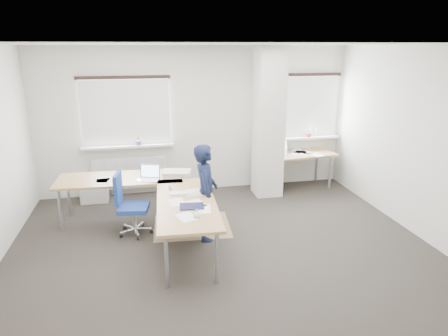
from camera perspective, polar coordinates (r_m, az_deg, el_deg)
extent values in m
plane|color=#282521|center=(5.89, -0.38, -11.10)|extent=(6.00, 6.00, 0.00)
cube|color=beige|center=(7.79, -4.09, 6.79)|extent=(6.00, 0.04, 2.80)
cube|color=beige|center=(3.11, 8.89, -9.46)|extent=(6.00, 0.04, 2.80)
cube|color=beige|center=(6.64, 25.93, 3.32)|extent=(0.04, 5.00, 2.80)
cube|color=white|center=(5.20, -0.44, 17.27)|extent=(6.00, 5.00, 0.04)
cube|color=beige|center=(7.55, 6.38, 6.32)|extent=(0.50, 0.50, 2.78)
cube|color=white|center=(7.66, -13.85, 7.69)|extent=(1.60, 0.04, 1.20)
cube|color=white|center=(7.62, -13.86, 7.64)|extent=(1.60, 0.02, 1.20)
cube|color=white|center=(7.71, -13.54, 3.06)|extent=(1.70, 0.20, 0.04)
cube|color=white|center=(8.35, 11.93, 8.55)|extent=(1.20, 0.04, 1.20)
cube|color=white|center=(8.31, 12.04, 8.51)|extent=(1.20, 0.02, 1.20)
cube|color=white|center=(8.40, 11.86, 4.29)|extent=(1.30, 0.20, 0.04)
cube|color=white|center=(7.87, -13.27, -0.65)|extent=(1.40, 0.10, 0.60)
cylinder|color=#763C85|center=(7.67, -12.08, 3.55)|extent=(0.12, 0.12, 0.08)
imported|color=#306B2A|center=(7.66, -12.10, 3.86)|extent=(0.09, 0.06, 0.17)
cylinder|color=#AC4C42|center=(8.36, 11.94, 4.66)|extent=(0.12, 0.12, 0.08)
imported|color=#306B2A|center=(8.36, 11.96, 4.95)|extent=(0.09, 0.07, 0.17)
cube|color=olive|center=(6.51, -4.59, -8.25)|extent=(1.27, 1.10, 0.01)
cube|color=white|center=(7.82, -17.99, -3.51)|extent=(0.49, 0.34, 0.29)
cube|color=#9D7C44|center=(6.70, -14.63, -1.52)|extent=(2.04, 0.90, 0.04)
cube|color=#9D7C44|center=(5.54, -5.40, -4.97)|extent=(0.90, 2.04, 0.04)
cylinder|color=#96969B|center=(6.71, -22.33, -5.60)|extent=(0.05, 0.05, 0.69)
cylinder|color=#96969B|center=(7.25, -21.30, -3.80)|extent=(0.05, 0.05, 0.69)
cylinder|color=#96969B|center=(7.07, -6.91, -3.24)|extent=(0.05, 0.05, 0.69)
cylinder|color=#96969B|center=(4.88, -8.19, -13.05)|extent=(0.05, 0.05, 0.69)
cylinder|color=#96969B|center=(4.92, -1.02, -12.64)|extent=(0.05, 0.05, 0.69)
cylinder|color=#96969B|center=(6.53, -3.19, -4.88)|extent=(0.05, 0.05, 0.69)
cube|color=#B7B7BC|center=(6.48, -10.75, -1.65)|extent=(0.39, 0.33, 0.01)
cube|color=#B7B7BC|center=(6.54, -10.50, -0.40)|extent=(0.33, 0.15, 0.22)
cube|color=silver|center=(6.54, -10.50, -0.40)|extent=(0.28, 0.13, 0.19)
cube|color=white|center=(5.82, -5.57, -3.56)|extent=(0.45, 0.17, 0.02)
cube|color=black|center=(5.34, -4.62, -5.47)|extent=(0.34, 0.27, 0.01)
cube|color=beige|center=(6.66, -6.75, -0.70)|extent=(0.50, 0.40, 0.07)
imported|color=white|center=(5.98, -7.69, -2.81)|extent=(0.08, 0.08, 0.07)
cylinder|color=silver|center=(4.99, -3.98, -6.59)|extent=(0.07, 0.07, 0.10)
cube|color=#9D7C44|center=(8.13, 10.60, 1.98)|extent=(1.48, 0.87, 0.04)
cylinder|color=#96969B|center=(7.75, 7.48, -1.43)|extent=(0.05, 0.05, 0.69)
cylinder|color=#96969B|center=(8.33, 14.91, -0.55)|extent=(0.05, 0.05, 0.69)
cylinder|color=#96969B|center=(8.17, 5.94, -0.39)|extent=(0.05, 0.05, 0.69)
cylinder|color=#96969B|center=(8.73, 13.12, 0.38)|extent=(0.05, 0.05, 0.69)
cube|color=#B7B7BC|center=(8.10, 8.97, 2.22)|extent=(0.40, 0.38, 0.01)
cube|color=#B7B7BC|center=(8.13, 8.33, 3.13)|extent=(0.29, 0.23, 0.22)
cube|color=silver|center=(8.13, 8.33, 3.13)|extent=(0.25, 0.20, 0.19)
cylinder|color=white|center=(8.56, 11.88, 2.88)|extent=(0.10, 0.10, 0.02)
cylinder|color=white|center=(8.52, 11.96, 4.12)|extent=(0.02, 0.16, 0.38)
cylinder|color=white|center=(8.37, 12.38, 5.41)|extent=(0.02, 0.29, 0.13)
cone|color=white|center=(8.25, 12.76, 5.07)|extent=(0.14, 0.16, 0.17)
cube|color=navy|center=(6.23, -12.75, -5.58)|extent=(0.49, 0.49, 0.07)
cube|color=navy|center=(6.16, -14.90, -2.84)|extent=(0.12, 0.38, 0.47)
cylinder|color=silver|center=(6.30, -12.65, -7.07)|extent=(0.06, 0.06, 0.32)
cylinder|color=black|center=(6.35, -10.34, -8.89)|extent=(0.06, 0.04, 0.06)
cylinder|color=black|center=(6.58, -11.53, -8.00)|extent=(0.05, 0.06, 0.06)
cylinder|color=black|center=(6.55, -14.01, -8.29)|extent=(0.06, 0.06, 0.06)
cylinder|color=black|center=(6.30, -14.51, -9.39)|extent=(0.06, 0.05, 0.06)
cylinder|color=black|center=(6.17, -12.19, -9.80)|extent=(0.04, 0.06, 0.06)
imported|color=black|center=(5.86, -2.62, -3.49)|extent=(0.42, 0.57, 1.45)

